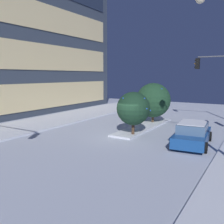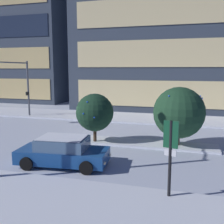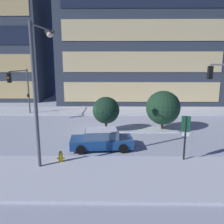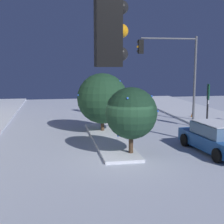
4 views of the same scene
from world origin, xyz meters
name	(u,v)px [view 1 (image 1 of 4)]	position (x,y,z in m)	size (l,w,h in m)	color
ground	(124,137)	(0.00, 0.00, 0.00)	(52.00, 52.00, 0.00)	silver
curb_strip_far	(36,124)	(0.00, 9.10, 0.07)	(52.00, 5.20, 0.14)	silver
median_strip	(144,127)	(3.99, 0.12, 0.07)	(9.00, 1.80, 0.14)	silver
car_near	(192,134)	(0.51, -4.77, 0.71)	(4.77, 2.46, 1.49)	#19478C
decorated_tree_median	(153,100)	(6.00, 0.15, 2.20)	(3.18, 3.19, 3.79)	#473323
decorated_tree_left_of_median	(133,109)	(0.69, -0.42, 2.06)	(2.46, 2.48, 3.30)	#473323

